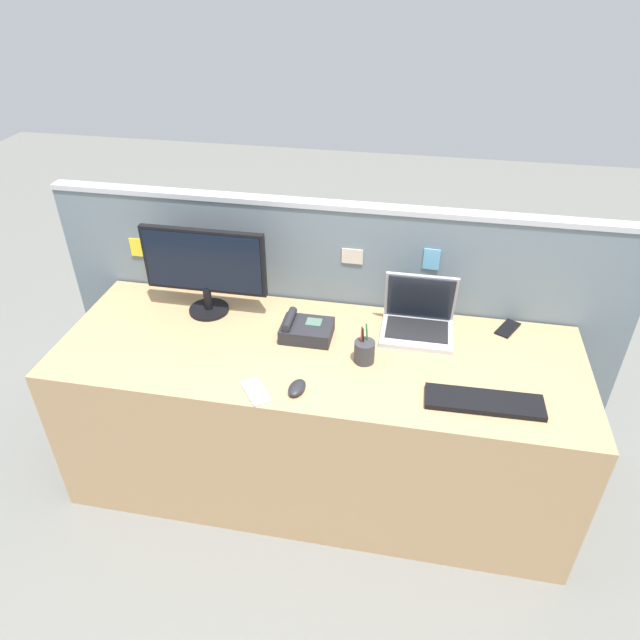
% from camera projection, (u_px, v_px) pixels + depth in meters
% --- Properties ---
extents(ground_plane, '(10.00, 10.00, 0.00)m').
position_uv_depth(ground_plane, '(318.00, 474.00, 2.81)').
color(ground_plane, slate).
extents(desk, '(2.19, 0.76, 0.76)m').
position_uv_depth(desk, '(318.00, 417.00, 2.60)').
color(desk, tan).
rests_on(desk, ground_plane).
extents(cubicle_divider, '(2.66, 0.07, 1.24)m').
position_uv_depth(cubicle_divider, '(334.00, 322.00, 2.81)').
color(cubicle_divider, slate).
rests_on(cubicle_divider, ground_plane).
extents(desktop_monitor, '(0.55, 0.18, 0.40)m').
position_uv_depth(desktop_monitor, '(204.00, 266.00, 2.51)').
color(desktop_monitor, black).
rests_on(desktop_monitor, desk).
extents(laptop, '(0.30, 0.24, 0.26)m').
position_uv_depth(laptop, '(418.00, 317.00, 2.48)').
color(laptop, '#B2B5BC').
rests_on(laptop, desk).
extents(desk_phone, '(0.22, 0.16, 0.10)m').
position_uv_depth(desk_phone, '(306.00, 330.00, 2.45)').
color(desk_phone, '#232328').
rests_on(desk_phone, desk).
extents(keyboard_main, '(0.43, 0.14, 0.02)m').
position_uv_depth(keyboard_main, '(484.00, 402.00, 2.11)').
color(keyboard_main, black).
rests_on(keyboard_main, desk).
extents(computer_mouse_right_hand, '(0.08, 0.11, 0.03)m').
position_uv_depth(computer_mouse_right_hand, '(297.00, 388.00, 2.17)').
color(computer_mouse_right_hand, '#232328').
rests_on(computer_mouse_right_hand, desk).
extents(pen_cup, '(0.08, 0.08, 0.17)m').
position_uv_depth(pen_cup, '(364.00, 351.00, 2.30)').
color(pen_cup, '#333338').
rests_on(pen_cup, desk).
extents(cell_phone_silver_slab, '(0.15, 0.16, 0.01)m').
position_uv_depth(cell_phone_silver_slab, '(256.00, 391.00, 2.17)').
color(cell_phone_silver_slab, '#B7BAC1').
rests_on(cell_phone_silver_slab, desk).
extents(cell_phone_black_slab, '(0.12, 0.15, 0.01)m').
position_uv_depth(cell_phone_black_slab, '(508.00, 329.00, 2.51)').
color(cell_phone_black_slab, black).
rests_on(cell_phone_black_slab, desk).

